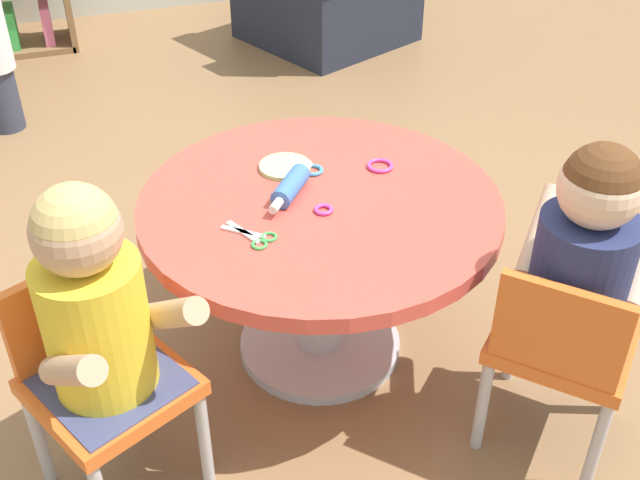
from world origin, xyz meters
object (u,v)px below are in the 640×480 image
object	(u,v)px
seated_child_left	(93,303)
craft_scissors	(255,237)
child_chair_right	(561,345)
seated_child_right	(585,254)
craft_table	(320,238)
child_chair_left	(101,376)
rolling_pin	(291,186)

from	to	relation	value
seated_child_left	craft_scissors	distance (m)	0.41
child_chair_right	craft_scissors	world-z (taller)	child_chair_right
child_chair_right	seated_child_right	distance (m)	0.23
craft_table	child_chair_left	xyz separation A→B (m)	(-0.58, -0.24, -0.06)
craft_scissors	craft_table	bearing A→B (deg)	29.21
seated_child_right	craft_table	bearing A→B (deg)	133.89
seated_child_left	rolling_pin	bearing A→B (deg)	32.80
child_chair_right	rolling_pin	size ratio (longest dim) A/B	2.77
craft_table	seated_child_left	xyz separation A→B (m)	(-0.56, -0.28, 0.16)
craft_table	craft_scissors	distance (m)	0.25
child_chair_left	seated_child_right	bearing A→B (deg)	-11.58
craft_table	rolling_pin	distance (m)	0.16
seated_child_left	craft_scissors	size ratio (longest dim) A/B	3.69
craft_table	child_chair_right	bearing A→B (deg)	-49.77
rolling_pin	craft_scissors	bearing A→B (deg)	-131.33
rolling_pin	child_chair_left	bearing A→B (deg)	-151.06
craft_table	seated_child_right	world-z (taller)	seated_child_right
craft_table	child_chair_right	distance (m)	0.63
seated_child_left	seated_child_right	world-z (taller)	same
seated_child_left	child_chair_right	xyz separation A→B (m)	(0.96, -0.20, -0.23)
child_chair_left	seated_child_right	distance (m)	1.05
child_chair_right	seated_child_right	bearing A→B (deg)	43.41
craft_table	craft_scissors	bearing A→B (deg)	-150.79
craft_table	seated_child_right	distance (m)	0.64
seated_child_left	seated_child_right	xyz separation A→B (m)	(0.99, -0.17, 0.00)
child_chair_right	seated_child_right	xyz separation A→B (m)	(0.03, 0.03, 0.23)
craft_table	rolling_pin	size ratio (longest dim) A/B	4.60
child_chair_left	rolling_pin	world-z (taller)	same
seated_child_right	rolling_pin	bearing A→B (deg)	135.14
child_chair_left	seated_child_right	xyz separation A→B (m)	(1.01, -0.21, 0.23)
child_chair_right	craft_table	bearing A→B (deg)	130.23
rolling_pin	craft_scissors	size ratio (longest dim) A/B	1.40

